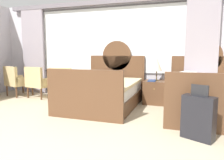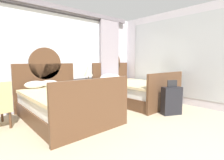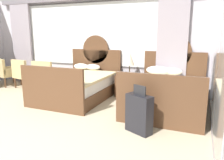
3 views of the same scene
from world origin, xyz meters
name	(u,v)px [view 2 (image 2 of 3)]	position (x,y,z in m)	size (l,w,h in m)	color
wall_back_window	(32,53)	(0.00, 4.20, 1.43)	(6.79, 0.22, 2.70)	silver
wall_right_mirror	(191,57)	(3.43, 1.83, 1.35)	(0.08, 4.80, 2.70)	silver
bed_near_window	(64,103)	(0.28, 3.11, 0.35)	(1.54, 2.16, 1.58)	brown
bed_near_mirror	(133,91)	(2.51, 3.12, 0.35)	(1.54, 2.16, 1.58)	brown
nightstand_between_beds	(90,94)	(1.41, 3.78, 0.28)	(0.57, 0.59, 0.57)	brown
table_lamp_on_nightstand	(88,70)	(1.41, 3.85, 0.97)	(0.27, 0.27, 0.59)	brown
book_on_nightstand	(90,85)	(1.33, 3.67, 0.58)	(0.18, 0.26, 0.03)	navy
suitcase_on_floor	(172,101)	(2.27, 1.71, 0.33)	(0.49, 0.37, 0.81)	black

